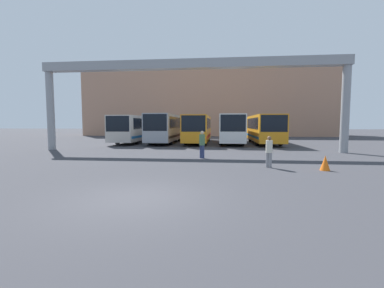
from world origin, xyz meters
TOP-DOWN VIEW (x-y plane):
  - ground_plane at (0.00, 0.00)m, footprint 200.00×200.00m
  - building_backdrop at (0.00, 43.24)m, footprint 44.73×12.00m
  - overhead_gantry at (0.00, 13.17)m, footprint 24.02×0.80m
  - bus_slot_0 at (-7.28, 22.50)m, footprint 2.55×12.01m
  - bus_slot_1 at (-3.64, 21.78)m, footprint 2.54×10.57m
  - bus_slot_2 at (0.00, 22.20)m, footprint 2.48×11.42m
  - bus_slot_3 at (3.64, 21.73)m, footprint 2.52×10.47m
  - bus_slot_4 at (7.28, 21.77)m, footprint 2.60×10.55m
  - pedestrian_near_center at (4.86, 5.90)m, footprint 0.33×0.33m
  - pedestrian_near_left at (1.31, 9.06)m, footprint 0.36×0.36m
  - traffic_cone at (7.33, 5.35)m, footprint 0.45×0.45m

SIDE VIEW (x-z plane):
  - ground_plane at x=0.00m, z-range 0.00..0.00m
  - traffic_cone at x=7.33m, z-range 0.00..0.70m
  - pedestrian_near_center at x=4.86m, z-range 0.05..1.62m
  - pedestrian_near_left at x=1.31m, z-range 0.05..1.78m
  - bus_slot_0 at x=-7.28m, z-range 0.24..3.27m
  - bus_slot_2 at x=0.00m, z-range 0.23..3.29m
  - bus_slot_4 at x=7.28m, z-range 0.24..3.31m
  - bus_slot_3 at x=3.64m, z-range 0.24..3.36m
  - bus_slot_1 at x=-3.64m, z-range 0.24..3.44m
  - building_backdrop at x=0.00m, z-range 0.00..11.37m
  - overhead_gantry at x=0.00m, z-range 2.31..9.48m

